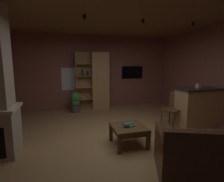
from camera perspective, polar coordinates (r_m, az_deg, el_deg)
name	(u,v)px	position (r m, az deg, el deg)	size (l,w,h in m)	color
floor	(117,140)	(4.09, 1.52, -15.71)	(5.86, 6.17, 0.02)	#A37A4C
wall_back	(93,72)	(6.77, -6.05, 6.07)	(5.98, 0.06, 2.73)	#8E544C
ceiling	(117,11)	(3.86, 1.71, 24.58)	(5.86, 6.17, 0.02)	brown
window_pane_back	(71,79)	(6.67, -13.22, 3.80)	(0.65, 0.01, 0.83)	white
bookshelf_cabinet	(98,81)	(6.54, -4.59, 3.15)	(1.20, 0.41, 2.09)	tan
kitchen_bar_counter	(201,107)	(5.38, 26.86, -4.60)	(1.38, 0.62, 1.05)	tan
tissue_box	(199,86)	(5.21, 26.32, 1.47)	(0.12, 0.12, 0.11)	#BFB299
leather_couch	(207,157)	(3.14, 28.47, -18.38)	(1.71, 1.42, 0.84)	#4C2D1E
coffee_table	(129,130)	(3.76, 5.39, -12.38)	(0.68, 0.69, 0.41)	brown
table_book_0	(131,126)	(3.71, 6.27, -11.14)	(0.12, 0.09, 0.02)	#387247
table_book_1	(130,123)	(3.78, 5.72, -10.35)	(0.14, 0.10, 0.02)	#387247
table_book_2	(126,125)	(3.64, 4.54, -10.78)	(0.11, 0.10, 0.02)	#2D4C8C
dining_chair	(174,107)	(5.08, 19.32, -4.86)	(0.55, 0.55, 0.92)	brown
potted_floor_plant	(75,102)	(6.26, -11.76, -3.39)	(0.35, 0.36, 0.71)	#4C4C51
wall_mounted_tv	(132,72)	(7.12, 6.57, 6.00)	(0.86, 0.06, 0.49)	black
track_light_spot_0	(3,11)	(4.10, -31.83, 21.21)	(0.07, 0.07, 0.09)	black
track_light_spot_1	(84,17)	(4.02, -8.92, 22.65)	(0.07, 0.07, 0.09)	black
track_light_spot_2	(143,21)	(4.41, 10.00, 21.41)	(0.07, 0.07, 0.09)	black
track_light_spot_3	(193,24)	(5.04, 24.75, 19.14)	(0.07, 0.07, 0.09)	black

